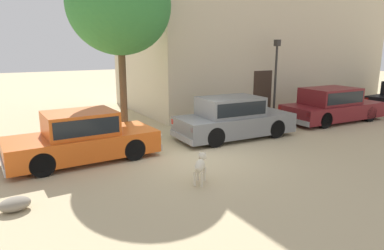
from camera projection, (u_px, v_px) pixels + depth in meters
The scene contains 9 objects.
ground_plane at pixel (193, 156), 10.39m from camera, with size 80.00×80.00×0.00m, color tan.
parked_sedan_nearest at pixel (82, 137), 9.85m from camera, with size 4.31×1.87×1.43m.
parked_sedan_second at pixel (233, 117), 12.30m from camera, with size 4.45×1.88×1.48m.
parked_sedan_third at pixel (332, 105), 15.00m from camera, with size 4.82×1.99×1.47m.
apartment_block at pixel (254, 15), 19.37m from camera, with size 14.10×6.72×9.78m.
stray_dog_spotted at pixel (200, 165), 8.27m from camera, with size 0.72×0.79×0.70m.
street_lamp at pixel (276, 68), 15.50m from camera, with size 0.22×0.22×3.49m.
acacia_tree_left at pixel (119, 5), 11.47m from camera, with size 3.50×3.15×6.22m.
rubble_pile at pixel (15, 204), 6.90m from camera, with size 0.60×0.44×0.27m, color gray.
Camera 1 is at (-5.00, -8.57, 3.21)m, focal length 32.41 mm.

